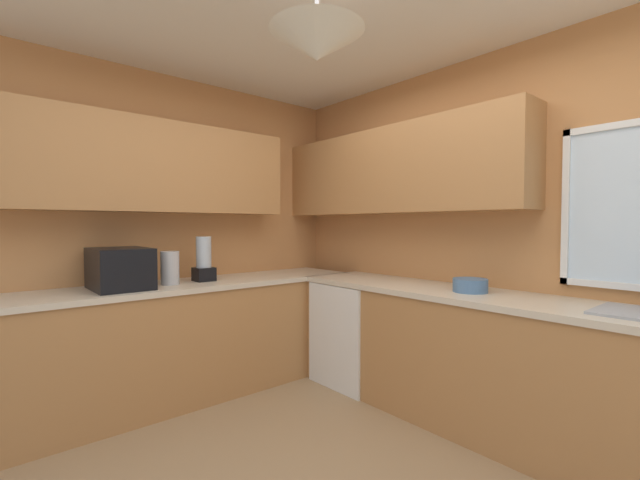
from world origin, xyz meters
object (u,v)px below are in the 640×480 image
(kettle, at_px, (170,268))
(bowl, at_px, (470,285))
(microwave, at_px, (120,268))
(dishwasher, at_px, (358,332))
(blender_appliance, at_px, (204,261))

(kettle, distance_m, bowl, 2.19)
(microwave, bearing_deg, bowl, 46.27)
(dishwasher, height_order, microwave, microwave)
(bowl, height_order, blender_appliance, blender_appliance)
(microwave, bearing_deg, kettle, 86.71)
(microwave, height_order, bowl, microwave)
(microwave, xyz_separation_m, bowl, (1.69, 1.76, -0.10))
(kettle, relative_size, bowl, 1.11)
(dishwasher, distance_m, microwave, 1.95)
(dishwasher, distance_m, kettle, 1.64)
(microwave, xyz_separation_m, blender_appliance, (-0.00, 0.63, 0.02))
(microwave, relative_size, blender_appliance, 1.33)
(dishwasher, xyz_separation_m, microwave, (-0.66, -1.73, 0.62))
(microwave, distance_m, blender_appliance, 0.63)
(microwave, height_order, blender_appliance, blender_appliance)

